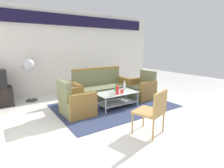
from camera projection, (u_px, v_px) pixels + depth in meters
ground_plane at (129, 117)px, 4.12m from camera, size 14.00×14.00×0.00m
wall_back at (76, 50)px, 6.30m from camera, size 6.52×0.19×2.80m
rug at (114, 106)px, 4.87m from camera, size 3.08×2.18×0.01m
couch at (101, 90)px, 5.37m from camera, size 1.81×0.77×0.96m
armchair_left at (76, 103)px, 4.16m from camera, size 0.72×0.78×0.85m
armchair_right at (141, 89)px, 5.53m from camera, size 0.73×0.79×0.85m
coffee_table at (117, 97)px, 4.71m from camera, size 1.10×0.60×0.40m
bottle_clear at (124, 86)px, 4.95m from camera, size 0.07×0.07×0.26m
bottle_green at (116, 89)px, 4.75m from camera, size 0.07×0.07×0.22m
bottle_red at (117, 90)px, 4.47m from camera, size 0.08×0.08×0.28m
bottle_orange at (117, 89)px, 4.60m from camera, size 0.06×0.06×0.26m
cup at (122, 91)px, 4.59m from camera, size 0.08×0.08×0.10m
pedestal_fan at (29, 67)px, 5.12m from camera, size 0.36×0.36×1.27m
wicker_chair at (153, 109)px, 3.18m from camera, size 0.60×0.60×0.84m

